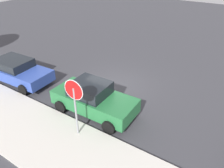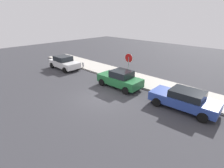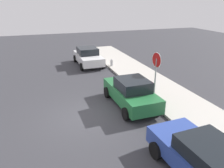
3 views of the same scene
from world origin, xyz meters
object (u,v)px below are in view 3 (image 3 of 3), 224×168
Objects in this scene: parked_car_blue at (209,163)px; fire_hydrant at (112,63)px; stop_sign at (156,67)px; parked_car_white at (88,56)px; parked_car_green at (131,92)px.

fire_hydrant is at bearing 174.21° from parked_car_blue.
parked_car_blue is at bearing -14.45° from stop_sign.
stop_sign is 8.56m from parked_car_white.
parked_car_green reaches higher than parked_car_white.
parked_car_white is 5.88× the size of fire_hydrant.
parked_car_blue is at bearing 0.95° from parked_car_green.
parked_car_white is (-8.69, -0.32, -0.01)m from parked_car_green.
parked_car_blue is 1.09× the size of parked_car_white.
parked_car_white reaches higher than parked_car_blue.
parked_car_green is at bearing 2.11° from parked_car_white.
parked_car_green is at bearing -179.05° from parked_car_blue.
stop_sign is at bearing 165.55° from parked_car_blue.
parked_car_white reaches higher than fire_hydrant.
parked_car_blue is 14.48m from parked_car_white.
parked_car_blue is at bearing -5.79° from fire_hydrant.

